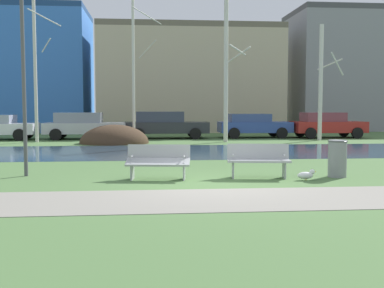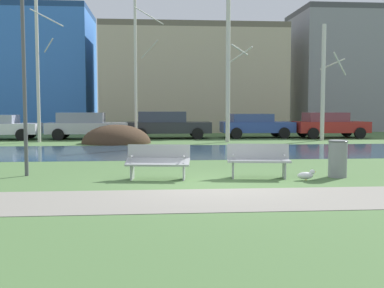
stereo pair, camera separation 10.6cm
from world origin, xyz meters
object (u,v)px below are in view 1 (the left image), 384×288
at_px(seagull, 306,175).
at_px(parked_wagon_fourth_blue, 253,125).
at_px(bench_left, 158,161).
at_px(parked_hatch_third_dark, 164,124).
at_px(streetlamp, 22,29).
at_px(parked_suv_fifth_red, 327,124).
at_px(bench_right, 258,160).
at_px(trash_bin, 337,158).
at_px(parked_sedan_second_silver, 84,125).

relative_size(seagull, parked_wagon_fourth_blue, 0.12).
height_order(bench_left, parked_hatch_third_dark, parked_hatch_third_dark).
distance_m(streetlamp, parked_suv_fifth_red, 20.02).
height_order(bench_right, parked_hatch_third_dark, parked_hatch_third_dark).
distance_m(trash_bin, parked_suv_fifth_red, 16.19).
xyz_separation_m(bench_left, trash_bin, (4.67, -0.03, 0.03)).
relative_size(bench_left, seagull, 3.43).
distance_m(bench_left, parked_hatch_third_dark, 15.49).
bearing_deg(parked_hatch_third_dark, seagull, -79.53).
height_order(parked_sedan_second_silver, parked_hatch_third_dark, parked_hatch_third_dark).
bearing_deg(bench_left, parked_hatch_third_dark, 87.32).
relative_size(streetlamp, parked_sedan_second_silver, 1.29).
bearing_deg(parked_sedan_second_silver, bench_left, -75.97).
relative_size(trash_bin, seagull, 2.00).
relative_size(bench_right, parked_wagon_fourth_blue, 0.40).
bearing_deg(parked_hatch_third_dark, streetlamp, -106.08).
bearing_deg(trash_bin, parked_suv_fifth_red, 69.93).
distance_m(bench_right, parked_sedan_second_silver, 16.58).
bearing_deg(trash_bin, parked_hatch_third_dark, 104.27).
xyz_separation_m(seagull, parked_wagon_fourth_blue, (2.26, 16.11, 0.62)).
height_order(bench_left, parked_sedan_second_silver, parked_sedan_second_silver).
height_order(streetlamp, parked_sedan_second_silver, streetlamp).
relative_size(bench_right, trash_bin, 1.72).
bearing_deg(bench_right, seagull, -24.82).
xyz_separation_m(streetlamp, parked_wagon_fourth_blue, (9.41, 14.70, -3.10)).
height_order(parked_sedan_second_silver, parked_wagon_fourth_blue, parked_sedan_second_silver).
bearing_deg(bench_left, streetlamp, 165.47).
bearing_deg(streetlamp, parked_wagon_fourth_blue, 57.37).
height_order(bench_right, trash_bin, trash_bin).
relative_size(streetlamp, parked_suv_fifth_red, 1.41).
height_order(bench_left, streetlamp, streetlamp).
xyz_separation_m(seagull, parked_sedan_second_silver, (-7.50, 15.80, 0.65)).
height_order(bench_right, parked_suv_fifth_red, parked_suv_fifth_red).
bearing_deg(bench_left, parked_suv_fifth_red, 56.03).
bearing_deg(trash_bin, bench_right, 179.11).
distance_m(bench_right, seagull, 1.26).
height_order(seagull, parked_sedan_second_silver, parked_sedan_second_silver).
relative_size(seagull, parked_suv_fifth_red, 0.12).
bearing_deg(seagull, trash_bin, 25.66).
height_order(trash_bin, parked_hatch_third_dark, parked_hatch_third_dark).
distance_m(bench_left, parked_wagon_fourth_blue, 16.69).
bearing_deg(seagull, parked_sedan_second_silver, 115.38).
bearing_deg(parked_sedan_second_silver, parked_wagon_fourth_blue, 1.81).
relative_size(bench_left, parked_sedan_second_silver, 0.37).
bearing_deg(streetlamp, parked_hatch_third_dark, 73.92).
xyz_separation_m(parked_hatch_third_dark, parked_wagon_fourth_blue, (5.21, 0.13, -0.06)).
bearing_deg(parked_wagon_fourth_blue, seagull, -97.98).
height_order(bench_left, parked_wagon_fourth_blue, parked_wagon_fourth_blue).
bearing_deg(parked_suv_fifth_red, parked_hatch_third_dark, 178.19).
bearing_deg(bench_right, parked_hatch_third_dark, 96.83).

